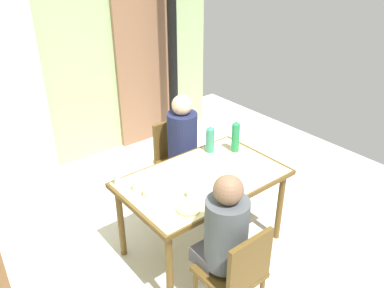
{
  "coord_description": "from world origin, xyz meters",
  "views": [
    {
      "loc": [
        -1.6,
        -2.12,
        2.55
      ],
      "look_at": [
        0.23,
        0.17,
        1.0
      ],
      "focal_mm": 36.95,
      "sensor_mm": 36.0,
      "label": 1
    }
  ],
  "objects_px": {
    "chair_near_diner": "(237,273)",
    "water_bottle_green_far": "(210,139)",
    "person_near_diner": "(225,230)",
    "dining_table": "(203,184)",
    "chair_far_diner": "(176,157)",
    "person_far_diner": "(183,137)",
    "water_bottle_green_near": "(236,137)",
    "serving_bowl_center": "(154,192)"
  },
  "relations": [
    {
      "from": "chair_near_diner",
      "to": "person_far_diner",
      "type": "xyz_separation_m",
      "value": [
        0.64,
        1.43,
        0.28
      ]
    },
    {
      "from": "dining_table",
      "to": "person_near_diner",
      "type": "distance_m",
      "value": 0.74
    },
    {
      "from": "chair_near_diner",
      "to": "water_bottle_green_near",
      "type": "height_order",
      "value": "water_bottle_green_near"
    },
    {
      "from": "water_bottle_green_near",
      "to": "serving_bowl_center",
      "type": "distance_m",
      "value": 1.02
    },
    {
      "from": "water_bottle_green_near",
      "to": "serving_bowl_center",
      "type": "bearing_deg",
      "value": -173.23
    },
    {
      "from": "chair_near_diner",
      "to": "water_bottle_green_far",
      "type": "bearing_deg",
      "value": 57.43
    },
    {
      "from": "chair_near_diner",
      "to": "person_near_diner",
      "type": "height_order",
      "value": "person_near_diner"
    },
    {
      "from": "chair_near_diner",
      "to": "person_near_diner",
      "type": "relative_size",
      "value": 1.13
    },
    {
      "from": "water_bottle_green_near",
      "to": "water_bottle_green_far",
      "type": "xyz_separation_m",
      "value": [
        -0.19,
        0.14,
        -0.02
      ]
    },
    {
      "from": "person_near_diner",
      "to": "water_bottle_green_near",
      "type": "xyz_separation_m",
      "value": [
        0.88,
        0.8,
        0.12
      ]
    },
    {
      "from": "chair_near_diner",
      "to": "person_far_diner",
      "type": "height_order",
      "value": "person_far_diner"
    },
    {
      "from": "dining_table",
      "to": "serving_bowl_center",
      "type": "bearing_deg",
      "value": 175.0
    },
    {
      "from": "dining_table",
      "to": "water_bottle_green_far",
      "type": "xyz_separation_m",
      "value": [
        0.34,
        0.3,
        0.2
      ]
    },
    {
      "from": "chair_near_diner",
      "to": "chair_far_diner",
      "type": "xyz_separation_m",
      "value": [
        0.64,
        1.56,
        0.0
      ]
    },
    {
      "from": "person_far_diner",
      "to": "water_bottle_green_near",
      "type": "relative_size",
      "value": 2.48
    },
    {
      "from": "water_bottle_green_near",
      "to": "person_far_diner",
      "type": "bearing_deg",
      "value": 116.53
    },
    {
      "from": "dining_table",
      "to": "chair_near_diner",
      "type": "height_order",
      "value": "chair_near_diner"
    },
    {
      "from": "chair_near_diner",
      "to": "water_bottle_green_near",
      "type": "bearing_deg",
      "value": 46.9
    },
    {
      "from": "person_near_diner",
      "to": "person_far_diner",
      "type": "xyz_separation_m",
      "value": [
        0.64,
        1.29,
        0.0
      ]
    },
    {
      "from": "chair_near_diner",
      "to": "serving_bowl_center",
      "type": "bearing_deg",
      "value": 98.31
    },
    {
      "from": "person_near_diner",
      "to": "serving_bowl_center",
      "type": "relative_size",
      "value": 4.53
    },
    {
      "from": "dining_table",
      "to": "person_far_diner",
      "type": "bearing_deg",
      "value": 66.08
    },
    {
      "from": "person_near_diner",
      "to": "serving_bowl_center",
      "type": "xyz_separation_m",
      "value": [
        -0.12,
        0.69,
        -0.0
      ]
    },
    {
      "from": "chair_near_diner",
      "to": "chair_far_diner",
      "type": "bearing_deg",
      "value": 67.75
    },
    {
      "from": "chair_far_diner",
      "to": "water_bottle_green_far",
      "type": "distance_m",
      "value": 0.62
    },
    {
      "from": "water_bottle_green_near",
      "to": "person_near_diner",
      "type": "bearing_deg",
      "value": -137.58
    },
    {
      "from": "dining_table",
      "to": "serving_bowl_center",
      "type": "relative_size",
      "value": 8.15
    },
    {
      "from": "dining_table",
      "to": "person_far_diner",
      "type": "height_order",
      "value": "person_far_diner"
    },
    {
      "from": "person_near_diner",
      "to": "water_bottle_green_near",
      "type": "bearing_deg",
      "value": 42.42
    },
    {
      "from": "person_near_diner",
      "to": "person_far_diner",
      "type": "relative_size",
      "value": 1.0
    },
    {
      "from": "person_near_diner",
      "to": "water_bottle_green_far",
      "type": "height_order",
      "value": "person_near_diner"
    },
    {
      "from": "chair_near_diner",
      "to": "person_near_diner",
      "type": "distance_m",
      "value": 0.31
    },
    {
      "from": "person_near_diner",
      "to": "dining_table",
      "type": "bearing_deg",
      "value": 61.28
    },
    {
      "from": "water_bottle_green_far",
      "to": "serving_bowl_center",
      "type": "relative_size",
      "value": 1.57
    },
    {
      "from": "chair_near_diner",
      "to": "water_bottle_green_far",
      "type": "relative_size",
      "value": 3.25
    },
    {
      "from": "dining_table",
      "to": "person_near_diner",
      "type": "relative_size",
      "value": 1.8
    },
    {
      "from": "water_bottle_green_near",
      "to": "water_bottle_green_far",
      "type": "distance_m",
      "value": 0.24
    },
    {
      "from": "person_near_diner",
      "to": "person_far_diner",
      "type": "bearing_deg",
      "value": 63.63
    },
    {
      "from": "person_near_diner",
      "to": "water_bottle_green_near",
      "type": "relative_size",
      "value": 2.48
    },
    {
      "from": "dining_table",
      "to": "chair_near_diner",
      "type": "relative_size",
      "value": 1.59
    },
    {
      "from": "chair_far_diner",
      "to": "person_near_diner",
      "type": "height_order",
      "value": "person_near_diner"
    },
    {
      "from": "person_far_diner",
      "to": "water_bottle_green_near",
      "type": "distance_m",
      "value": 0.55
    }
  ]
}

